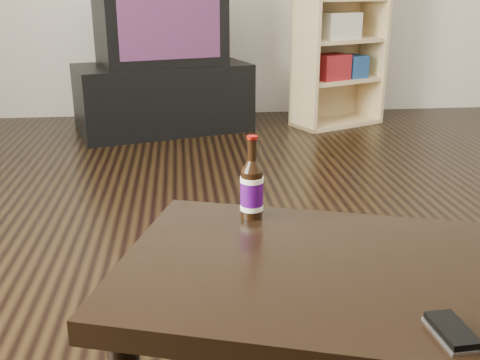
{
  "coord_description": "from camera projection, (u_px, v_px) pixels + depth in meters",
  "views": [
    {
      "loc": [
        -0.5,
        -1.37,
        0.95
      ],
      "look_at": [
        -0.36,
        -0.05,
        0.49
      ],
      "focal_mm": 42.0,
      "sensor_mm": 36.0,
      "label": 1
    }
  ],
  "objects": [
    {
      "name": "phone",
      "position": [
        452.0,
        332.0,
        0.95
      ],
      "size": [
        0.06,
        0.11,
        0.02
      ],
      "rotation": [
        0.0,
        0.0,
        0.06
      ],
      "color": "#B9B9BC",
      "rests_on": "coffee_table"
    },
    {
      "name": "tv_stand",
      "position": [
        163.0,
        98.0,
        3.86
      ],
      "size": [
        1.26,
        0.87,
        0.46
      ],
      "primitive_type": "cube",
      "rotation": [
        0.0,
        0.0,
        0.29
      ],
      "color": "black",
      "rests_on": "floor"
    },
    {
      "name": "tv",
      "position": [
        160.0,
        18.0,
        3.68
      ],
      "size": [
        0.9,
        0.7,
        0.6
      ],
      "rotation": [
        0.0,
        0.0,
        0.29
      ],
      "color": "black",
      "rests_on": "tv_stand"
    },
    {
      "name": "coffee_table",
      "position": [
        365.0,
        291.0,
        1.19
      ],
      "size": [
        1.18,
        0.9,
        0.39
      ],
      "rotation": [
        0.0,
        0.0,
        -0.31
      ],
      "color": "black",
      "rests_on": "floor"
    },
    {
      "name": "floor",
      "position": [
        358.0,
        329.0,
        1.65
      ],
      "size": [
        5.0,
        6.0,
        0.01
      ],
      "primitive_type": "cube",
      "color": "black",
      "rests_on": "ground"
    },
    {
      "name": "bookshelf",
      "position": [
        338.0,
        37.0,
        3.91
      ],
      "size": [
        0.71,
        0.54,
        1.19
      ],
      "rotation": [
        0.0,
        0.0,
        0.43
      ],
      "color": "tan",
      "rests_on": "floor"
    },
    {
      "name": "beer_bottle",
      "position": [
        252.0,
        189.0,
        1.42
      ],
      "size": [
        0.07,
        0.07,
        0.21
      ],
      "rotation": [
        0.0,
        0.0,
        -0.12
      ],
      "color": "black",
      "rests_on": "coffee_table"
    }
  ]
}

